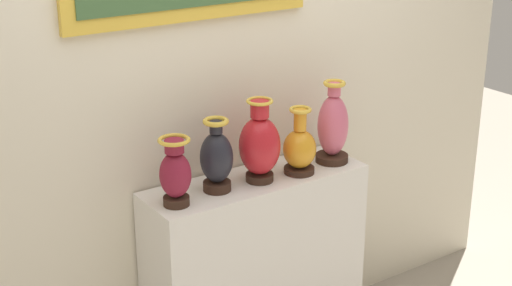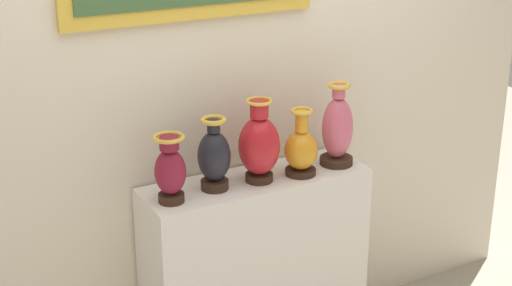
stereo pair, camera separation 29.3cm
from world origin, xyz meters
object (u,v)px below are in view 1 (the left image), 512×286
at_px(vase_crimson, 260,145).
at_px(vase_amber, 300,148).
at_px(vase_burgundy, 175,173).
at_px(vase_onyx, 217,158).
at_px(vase_rose, 333,127).

xyz_separation_m(vase_crimson, vase_amber, (0.21, -0.02, -0.05)).
distance_m(vase_burgundy, vase_onyx, 0.22).
height_order(vase_burgundy, vase_onyx, vase_onyx).
height_order(vase_onyx, vase_amber, vase_onyx).
distance_m(vase_onyx, vase_rose, 0.64).
distance_m(vase_burgundy, vase_crimson, 0.44).
bearing_deg(vase_onyx, vase_burgundy, -171.51).
relative_size(vase_burgundy, vase_crimson, 0.78).
bearing_deg(vase_rose, vase_amber, -173.38).
distance_m(vase_onyx, vase_crimson, 0.22).
xyz_separation_m(vase_burgundy, vase_onyx, (0.22, 0.03, 0.01)).
height_order(vase_onyx, vase_rose, vase_rose).
bearing_deg(vase_rose, vase_onyx, 178.50).
relative_size(vase_crimson, vase_amber, 1.22).
bearing_deg(vase_burgundy, vase_crimson, 2.12).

